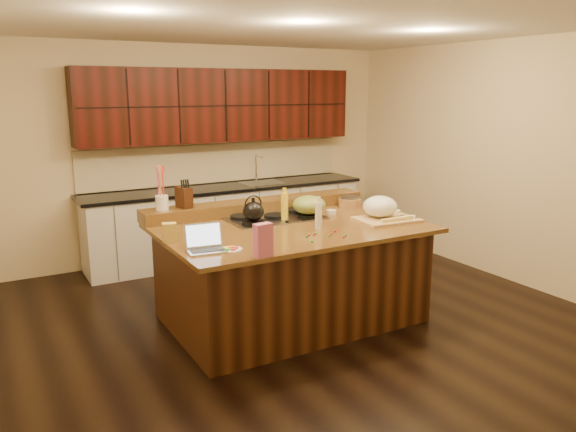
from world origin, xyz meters
TOP-DOWN VIEW (x-y plane):
  - room at (0.00, 0.00)m, footprint 5.52×5.02m
  - island at (0.00, 0.00)m, footprint 2.40×1.60m
  - back_ledge at (0.00, 0.70)m, footprint 2.40×0.30m
  - cooktop at (0.00, 0.30)m, footprint 0.92×0.52m
  - back_counter at (0.30, 2.23)m, footprint 3.70×0.66m
  - kettle at (-0.30, 0.17)m, footprint 0.22×0.22m
  - green_bowl at (0.30, 0.17)m, footprint 0.40×0.40m
  - laptop at (-0.99, -0.38)m, footprint 0.33×0.27m
  - oil_bottle at (0.04, 0.19)m, footprint 0.09×0.09m
  - vinegar_bottle at (0.15, -0.25)m, footprint 0.07×0.07m
  - wooden_tray at (0.88, -0.23)m, footprint 0.60×0.48m
  - ramekin_a at (1.15, -0.11)m, footprint 0.13×0.13m
  - ramekin_b at (1.11, 0.20)m, footprint 0.13×0.13m
  - ramekin_c at (0.59, 0.21)m, footprint 0.12×0.12m
  - strainer_bowl at (0.97, 0.43)m, footprint 0.26×0.26m
  - kitchen_timer at (1.13, -0.42)m, footprint 0.09×0.09m
  - pink_bag at (-0.67, -0.76)m, footprint 0.15×0.09m
  - candy_plate at (-0.81, -0.48)m, footprint 0.22×0.22m
  - package_box at (-1.15, 0.00)m, footprint 0.13×0.10m
  - utensil_crock at (-1.00, 0.70)m, footprint 0.15×0.15m
  - knife_block at (-0.78, 0.70)m, footprint 0.14×0.18m
  - gumdrop_0 at (0.14, -0.47)m, footprint 0.02×0.02m
  - gumdrop_1 at (0.22, -0.57)m, footprint 0.02×0.02m
  - gumdrop_2 at (-0.05, -0.41)m, footprint 0.02×0.02m
  - gumdrop_3 at (-0.14, -0.60)m, footprint 0.02×0.02m
  - gumdrop_4 at (0.23, -0.41)m, footprint 0.02×0.02m
  - gumdrop_5 at (-0.09, -0.45)m, footprint 0.02×0.02m
  - gumdrop_6 at (0.17, -0.62)m, footprint 0.02×0.02m
  - gumdrop_7 at (0.04, -0.38)m, footprint 0.02×0.02m
  - gumdrop_8 at (-0.00, -0.41)m, footprint 0.02×0.02m
  - gumdrop_9 at (0.09, -0.51)m, footprint 0.02×0.02m
  - gumdrop_10 at (-0.05, -0.39)m, footprint 0.02×0.02m
  - gumdrop_11 at (-0.03, -0.38)m, footprint 0.02×0.02m

SIDE VIEW (x-z plane):
  - island at x=0.00m, z-range 0.00..0.92m
  - candy_plate at x=-0.81m, z-range 0.92..0.93m
  - gumdrop_0 at x=0.14m, z-range 0.92..0.94m
  - gumdrop_1 at x=0.22m, z-range 0.92..0.94m
  - gumdrop_2 at x=-0.05m, z-range 0.92..0.94m
  - gumdrop_3 at x=-0.14m, z-range 0.92..0.94m
  - gumdrop_4 at x=0.23m, z-range 0.92..0.94m
  - gumdrop_5 at x=-0.09m, z-range 0.92..0.94m
  - gumdrop_6 at x=0.17m, z-range 0.92..0.94m
  - gumdrop_7 at x=0.04m, z-range 0.92..0.94m
  - gumdrop_8 at x=0.00m, z-range 0.92..0.94m
  - gumdrop_9 at x=0.09m, z-range 0.92..0.94m
  - gumdrop_10 at x=-0.05m, z-range 0.92..0.94m
  - gumdrop_11 at x=-0.03m, z-range 0.92..0.94m
  - cooktop at x=0.00m, z-range 0.91..0.96m
  - ramekin_a at x=1.15m, z-range 0.92..0.96m
  - ramekin_b at x=1.11m, z-range 0.92..0.96m
  - ramekin_c at x=0.59m, z-range 0.92..0.96m
  - kitchen_timer at x=1.13m, z-range 0.92..0.99m
  - strainer_bowl at x=0.97m, z-range 0.92..1.01m
  - laptop at x=-0.99m, z-range 0.87..1.08m
  - back_ledge at x=0.00m, z-range 0.92..1.04m
  - back_counter at x=0.30m, z-range -0.22..2.18m
  - package_box at x=-1.15m, z-range 0.92..1.08m
  - wooden_tray at x=0.88m, z-range 0.91..1.14m
  - vinegar_bottle at x=0.15m, z-range 0.92..1.17m
  - pink_bag at x=-0.67m, z-range 0.92..1.18m
  - green_bowl at x=0.30m, z-range 0.97..1.14m
  - kettle at x=-0.30m, z-range 0.97..1.14m
  - oil_bottle at x=0.04m, z-range 0.92..1.19m
  - utensil_crock at x=-1.00m, z-range 1.04..1.18m
  - knife_block at x=-0.78m, z-range 1.04..1.24m
  - room at x=0.00m, z-range -0.01..2.71m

